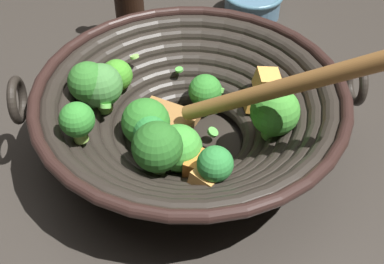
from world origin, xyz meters
The scene contains 3 objects.
ground_plane centered at (0.00, 0.00, 0.00)m, with size 4.00×4.00×0.00m, color #332D28.
wok centered at (0.00, 0.00, 0.06)m, with size 0.36×0.38×0.21m.
prep_bowl centered at (-0.31, -0.13, 0.02)m, with size 0.10×0.10×0.04m.
Camera 1 is at (0.33, 0.28, 0.44)m, focal length 46.20 mm.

